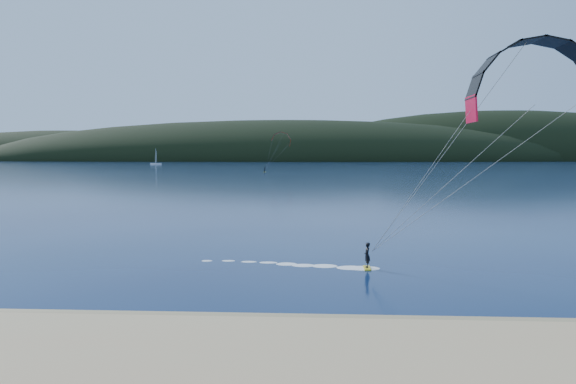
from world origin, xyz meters
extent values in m
plane|color=#071438|center=(0.00, 0.00, 0.00)|extent=(1800.00, 1800.00, 0.00)
cube|color=#987D58|center=(0.00, 4.50, 0.05)|extent=(220.00, 2.50, 0.10)
ellipsoid|color=black|center=(-50.00, 720.00, 0.00)|extent=(840.00, 280.00, 110.00)
ellipsoid|color=black|center=(260.00, 760.00, 0.00)|extent=(600.00, 240.00, 140.00)
ellipsoid|color=black|center=(-380.00, 780.00, 0.00)|extent=(520.00, 220.00, 90.00)
cube|color=yellow|center=(5.97, 15.59, 0.04)|extent=(0.40, 1.24, 0.07)
imported|color=black|center=(5.97, 15.59, 0.83)|extent=(0.37, 0.56, 1.52)
cylinder|color=gray|center=(9.77, 12.51, 5.17)|extent=(0.02, 0.02, 12.16)
cube|color=yellow|center=(-19.51, 209.61, 0.06)|extent=(0.99, 1.66, 0.09)
imported|color=black|center=(-19.51, 209.61, 1.07)|extent=(1.01, 1.14, 1.95)
cylinder|color=gray|center=(-15.70, 206.53, 7.01)|extent=(0.02, 0.02, 14.26)
cube|color=white|center=(-123.50, 397.51, 0.54)|extent=(9.03, 4.80, 1.51)
cylinder|color=white|center=(-123.50, 397.51, 6.46)|extent=(0.22, 0.22, 11.84)
cube|color=white|center=(-123.44, 399.01, 6.46)|extent=(0.74, 2.73, 8.61)
cube|color=white|center=(-123.44, 395.79, 4.30)|extent=(0.58, 2.10, 5.38)
camera|label=1|loc=(3.02, -16.81, 6.80)|focal=33.70mm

